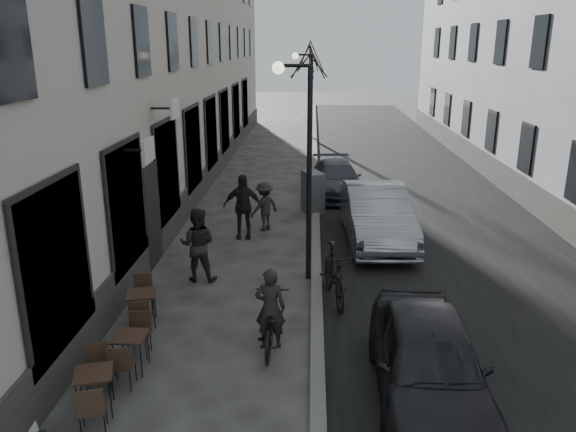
# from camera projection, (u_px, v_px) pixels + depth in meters

# --- Properties ---
(road) EXTENTS (7.30, 60.00, 0.00)m
(road) POSITION_uv_depth(u_px,v_px,m) (404.00, 182.00, 23.01)
(road) COLOR black
(road) RESTS_ON ground
(kerb) EXTENTS (0.25, 60.00, 0.12)m
(kerb) POSITION_uv_depth(u_px,v_px,m) (315.00, 180.00, 23.14)
(kerb) COLOR slate
(kerb) RESTS_ON ground
(streetlamp_near) EXTENTS (0.90, 0.28, 5.09)m
(streetlamp_near) POSITION_uv_depth(u_px,v_px,m) (302.00, 150.00, 12.69)
(streetlamp_near) COLOR black
(streetlamp_near) RESTS_ON ground
(streetlamp_far) EXTENTS (0.90, 0.28, 5.09)m
(streetlamp_far) POSITION_uv_depth(u_px,v_px,m) (307.00, 99.00, 24.15)
(streetlamp_far) COLOR black
(streetlamp_far) RESTS_ON ground
(tree_near) EXTENTS (2.40, 2.40, 5.70)m
(tree_near) POSITION_uv_depth(u_px,v_px,m) (310.00, 61.00, 26.57)
(tree_near) COLOR black
(tree_near) RESTS_ON ground
(tree_far) EXTENTS (2.40, 2.40, 5.70)m
(tree_far) POSITION_uv_depth(u_px,v_px,m) (311.00, 58.00, 32.30)
(tree_far) COLOR black
(tree_far) RESTS_ON ground
(bistro_set_a) EXTENTS (0.76, 1.43, 0.82)m
(bistro_set_a) POSITION_uv_depth(u_px,v_px,m) (95.00, 388.00, 8.58)
(bistro_set_a) COLOR #301E15
(bistro_set_a) RESTS_ON ground
(bistro_set_b) EXTENTS (0.56, 1.36, 0.80)m
(bistro_set_b) POSITION_uv_depth(u_px,v_px,m) (131.00, 349.00, 9.68)
(bistro_set_b) COLOR #301E15
(bistro_set_b) RESTS_ON ground
(bistro_set_c) EXTENTS (0.70, 1.45, 0.83)m
(bistro_set_c) POSITION_uv_depth(u_px,v_px,m) (142.00, 305.00, 11.27)
(bistro_set_c) COLOR #301E15
(bistro_set_c) RESTS_ON ground
(sign_board) EXTENTS (0.36, 0.61, 1.05)m
(sign_board) POSITION_uv_depth(u_px,v_px,m) (17.00, 420.00, 7.83)
(sign_board) COLOR black
(sign_board) RESTS_ON ground
(utility_cabinet) EXTENTS (0.83, 1.05, 1.39)m
(utility_cabinet) POSITION_uv_depth(u_px,v_px,m) (313.00, 192.00, 18.75)
(utility_cabinet) COLOR #58585A
(utility_cabinet) RESTS_ON ground
(bicycle) EXTENTS (0.67, 1.83, 0.96)m
(bicycle) POSITION_uv_depth(u_px,v_px,m) (270.00, 323.00, 10.45)
(bicycle) COLOR black
(bicycle) RESTS_ON ground
(cyclist_rider) EXTENTS (0.58, 0.39, 1.56)m
(cyclist_rider) POSITION_uv_depth(u_px,v_px,m) (270.00, 308.00, 10.36)
(cyclist_rider) COLOR black
(cyclist_rider) RESTS_ON ground
(pedestrian_near) EXTENTS (0.91, 0.72, 1.80)m
(pedestrian_near) POSITION_uv_depth(u_px,v_px,m) (198.00, 244.00, 13.28)
(pedestrian_near) COLOR black
(pedestrian_near) RESTS_ON ground
(pedestrian_mid) EXTENTS (1.08, 1.07, 1.49)m
(pedestrian_mid) POSITION_uv_depth(u_px,v_px,m) (264.00, 206.00, 16.93)
(pedestrian_mid) COLOR #272522
(pedestrian_mid) RESTS_ON ground
(pedestrian_far) EXTENTS (1.13, 0.50, 1.90)m
(pedestrian_far) POSITION_uv_depth(u_px,v_px,m) (243.00, 206.00, 16.21)
(pedestrian_far) COLOR black
(pedestrian_far) RESTS_ON ground
(car_near) EXTENTS (1.82, 4.24, 1.43)m
(car_near) POSITION_uv_depth(u_px,v_px,m) (428.00, 362.00, 8.74)
(car_near) COLOR black
(car_near) RESTS_ON ground
(car_mid) EXTENTS (1.91, 4.91, 1.59)m
(car_mid) POSITION_uv_depth(u_px,v_px,m) (376.00, 214.00, 15.98)
(car_mid) COLOR gray
(car_mid) RESTS_ON ground
(car_far) EXTENTS (2.09, 4.33, 1.22)m
(car_far) POSITION_uv_depth(u_px,v_px,m) (337.00, 179.00, 21.01)
(car_far) COLOR #3A3C45
(car_far) RESTS_ON ground
(moped) EXTENTS (0.90, 2.14, 1.24)m
(moped) POSITION_uv_depth(u_px,v_px,m) (334.00, 274.00, 12.29)
(moped) COLOR black
(moped) RESTS_ON ground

